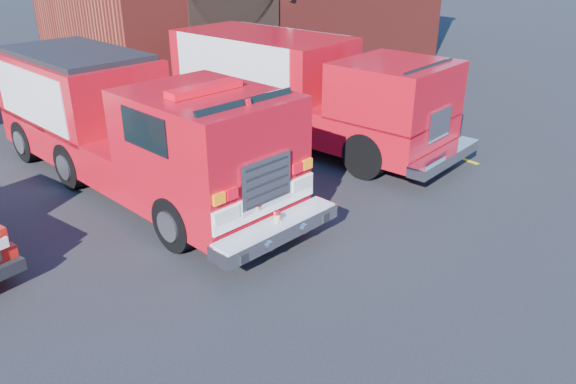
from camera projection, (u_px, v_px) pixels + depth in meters
ground at (250, 233)px, 10.75m from camera, size 100.00×100.00×0.00m
parking_stripe_near at (431, 148)px, 15.06m from camera, size 0.12×3.00×0.01m
parking_stripe_mid at (354, 121)px, 17.23m from camera, size 0.12×3.00×0.01m
parking_stripe_far at (294, 100)px, 19.40m from camera, size 0.12×3.00×0.01m
fire_engine at (130, 125)px, 12.21m from camera, size 3.81×9.32×2.79m
secondary_truck at (301, 87)px, 15.07m from camera, size 4.25×8.80×2.74m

